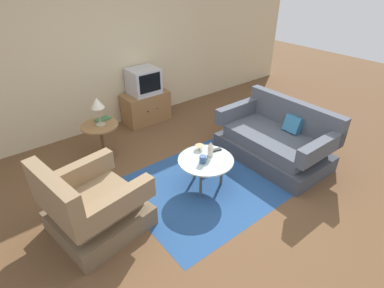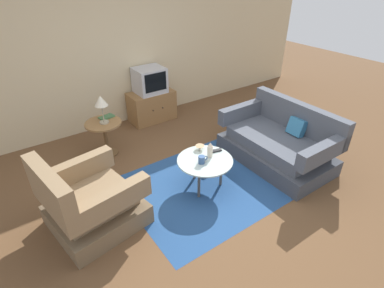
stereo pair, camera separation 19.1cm
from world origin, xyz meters
TOP-DOWN VIEW (x-y plane):
  - ground_plane at (0.00, 0.00)m, footprint 16.00×16.00m
  - back_wall at (0.00, 2.59)m, footprint 9.00×0.12m
  - area_rug at (0.12, 0.09)m, footprint 2.02×1.75m
  - armchair at (-1.33, 0.27)m, footprint 1.06×1.03m
  - couch at (1.41, -0.03)m, footprint 0.95×1.61m
  - coffee_table at (0.12, 0.09)m, footprint 0.72×0.72m
  - side_table at (-0.63, 1.60)m, footprint 0.54×0.54m
  - tv_stand at (0.53, 2.26)m, footprint 0.83×0.48m
  - television at (0.53, 2.27)m, footprint 0.52×0.46m
  - table_lamp at (-0.62, 1.57)m, footprint 0.19×0.19m
  - vase at (0.22, 0.11)m, footprint 0.07×0.07m
  - mug at (0.05, 0.06)m, footprint 0.14×0.08m
  - bowl at (0.22, 0.33)m, footprint 0.12×0.12m
  - tv_remote_dark at (0.37, 0.16)m, footprint 0.15×0.09m
  - book at (-0.52, 1.72)m, footprint 0.24×0.17m

SIDE VIEW (x-z plane):
  - ground_plane at x=0.00m, z-range 0.00..0.00m
  - area_rug at x=0.12m, z-range 0.00..0.00m
  - tv_stand at x=0.53m, z-range 0.00..0.55m
  - couch at x=1.41m, z-range -0.14..0.71m
  - armchair at x=-1.33m, z-range -0.15..0.78m
  - coffee_table at x=0.12m, z-range 0.17..0.60m
  - side_table at x=-0.63m, z-range 0.13..0.68m
  - tv_remote_dark at x=0.37m, z-range 0.43..0.45m
  - bowl at x=0.22m, z-range 0.43..0.49m
  - mug at x=0.05m, z-range 0.43..0.53m
  - vase at x=0.22m, z-range 0.43..0.64m
  - book at x=-0.52m, z-range 0.56..0.58m
  - television at x=0.53m, z-range 0.55..1.00m
  - table_lamp at x=-0.62m, z-range 0.67..1.09m
  - back_wall at x=0.00m, z-range 0.00..2.70m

